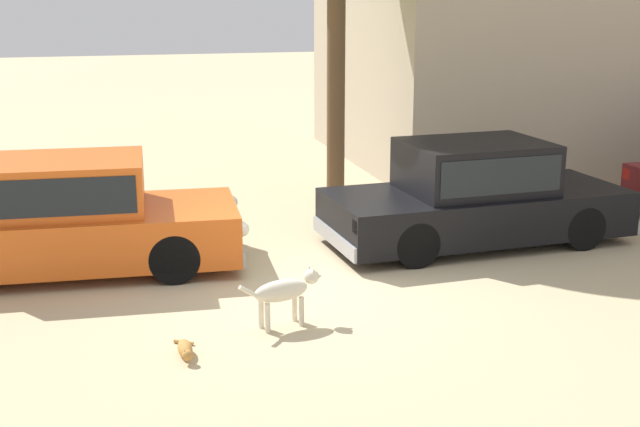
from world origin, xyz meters
TOP-DOWN VIEW (x-y plane):
  - ground_plane at (0.00, 0.00)m, footprint 80.00×80.00m
  - parked_sedan_nearest at (-2.76, 1.53)m, footprint 4.52×2.08m
  - parked_sedan_second at (2.88, 1.30)m, footprint 4.55×1.99m
  - stray_dog_spotted at (-0.50, -1.09)m, footprint 1.00×0.37m
  - stray_cat at (-1.65, -1.62)m, footprint 0.20×0.64m

SIDE VIEW (x-z plane):
  - ground_plane at x=0.00m, z-range 0.00..0.00m
  - stray_cat at x=-1.65m, z-range -0.01..0.16m
  - stray_dog_spotted at x=-0.50m, z-range 0.09..0.72m
  - parked_sedan_nearest at x=-2.76m, z-range -0.01..1.48m
  - parked_sedan_second at x=2.88m, z-range -0.02..1.48m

